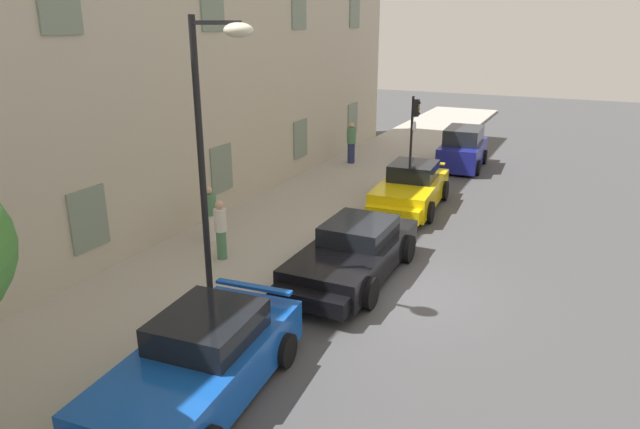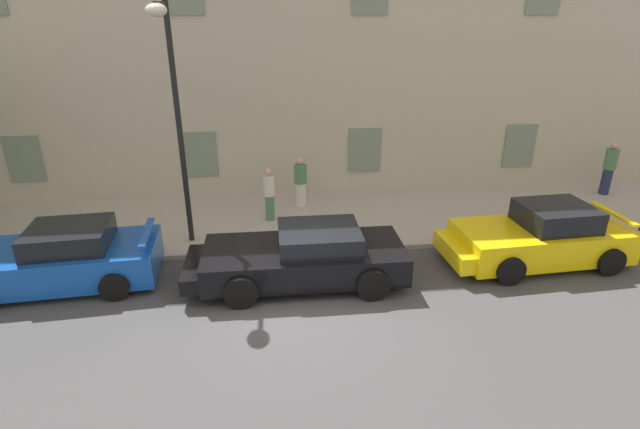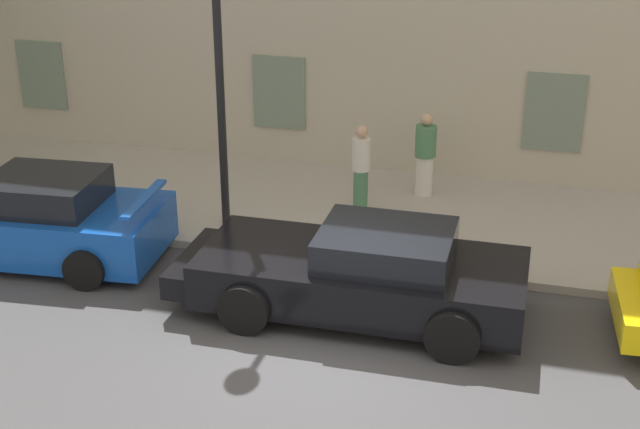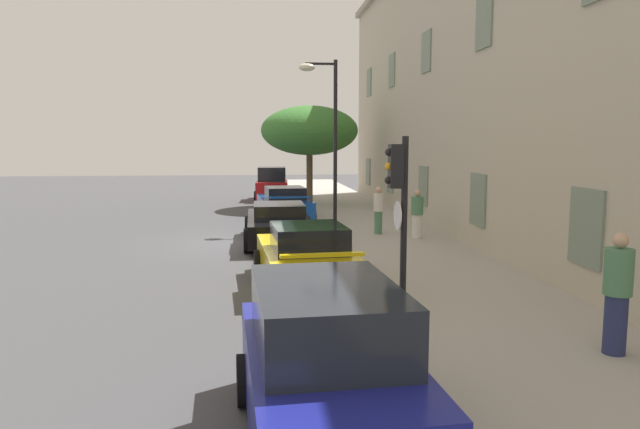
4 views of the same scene
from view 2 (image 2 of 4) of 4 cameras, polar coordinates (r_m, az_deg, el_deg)
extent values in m
plane|color=#444447|center=(10.63, -2.91, -10.85)|extent=(80.00, 80.00, 0.00)
cube|color=#A8A399|center=(14.64, -3.89, -0.66)|extent=(60.00, 4.33, 0.14)
cube|color=#BCB29E|center=(18.02, -4.96, 21.04)|extent=(34.11, 4.82, 10.71)
cube|color=gray|center=(17.94, -31.60, 5.58)|extent=(1.10, 0.06, 1.50)
cube|color=gray|center=(16.32, -14.02, 6.89)|extent=(1.10, 0.06, 1.50)
cube|color=gray|center=(16.44, 5.31, 7.59)|extent=(1.10, 0.06, 1.50)
cube|color=gray|center=(18.27, 22.52, 7.50)|extent=(1.10, 0.06, 1.50)
cube|color=#144CB2|center=(12.72, -28.45, -5.04)|extent=(4.53, 2.26, 0.78)
cube|color=black|center=(12.36, -27.55, -2.35)|extent=(1.88, 1.66, 0.49)
cube|color=#144CB2|center=(11.96, -19.81, -1.97)|extent=(0.29, 1.62, 0.06)
cylinder|color=black|center=(14.09, -32.49, -4.28)|extent=(0.66, 0.29, 0.65)
cylinder|color=black|center=(11.62, -23.13, -7.82)|extent=(0.66, 0.29, 0.65)
cylinder|color=black|center=(13.27, -21.59, -3.71)|extent=(0.66, 0.29, 0.65)
cube|color=black|center=(11.30, -1.87, -5.36)|extent=(4.65, 1.98, 0.67)
cube|color=black|center=(11.08, -0.11, -2.72)|extent=(1.87, 1.57, 0.45)
cube|color=black|center=(11.40, -12.20, -6.14)|extent=(1.41, 1.79, 0.37)
cylinder|color=black|center=(10.56, -9.33, -9.05)|extent=(0.74, 0.25, 0.73)
cylinder|color=black|center=(12.25, -8.96, -4.28)|extent=(0.74, 0.25, 0.73)
cylinder|color=black|center=(10.75, 6.30, -8.23)|extent=(0.74, 0.25, 0.73)
cylinder|color=black|center=(12.41, 4.42, -3.66)|extent=(0.74, 0.25, 0.73)
cube|color=yellow|center=(13.38, 24.55, -2.85)|extent=(4.33, 2.13, 0.78)
cube|color=black|center=(13.31, 26.15, -0.14)|extent=(1.78, 1.59, 0.55)
cube|color=yellow|center=(12.50, 17.38, -4.02)|extent=(1.38, 1.78, 0.43)
cube|color=yellow|center=(14.32, 31.41, 0.09)|extent=(0.27, 1.58, 0.06)
cylinder|color=black|center=(12.10, 21.56, -6.17)|extent=(0.71, 0.29, 0.69)
cylinder|color=black|center=(13.53, 17.70, -2.52)|extent=(0.71, 0.29, 0.69)
cylinder|color=black|center=(13.59, 31.10, -4.77)|extent=(0.71, 0.29, 0.69)
cylinder|color=black|center=(14.87, 26.71, -1.63)|extent=(0.71, 0.29, 0.69)
cylinder|color=black|center=(12.68, -16.27, 9.56)|extent=(0.14, 0.14, 6.07)
cube|color=black|center=(11.85, -18.38, 22.60)|extent=(0.08, 1.10, 0.08)
ellipsoid|color=#EAE5C6|center=(11.36, -18.81, 21.92)|extent=(0.44, 0.60, 0.28)
cylinder|color=#4C7F59|center=(14.40, -5.94, 0.82)|extent=(0.37, 0.37, 0.77)
cylinder|color=silver|center=(14.16, -6.05, 3.39)|extent=(0.46, 0.46, 0.60)
sphere|color=tan|center=(14.03, -6.12, 5.00)|extent=(0.22, 0.22, 0.22)
cylinder|color=silver|center=(15.42, -2.28, 2.43)|extent=(0.43, 0.43, 0.77)
cylinder|color=#4C7F59|center=(15.20, -2.32, 4.82)|extent=(0.53, 0.53, 0.59)
sphere|color=tan|center=(15.07, -2.35, 6.32)|extent=(0.22, 0.22, 0.22)
cylinder|color=navy|center=(19.07, 30.72, 3.39)|extent=(0.36, 0.36, 0.88)
cylinder|color=#4C7F59|center=(18.87, 31.19, 5.63)|extent=(0.45, 0.45, 0.68)
sphere|color=tan|center=(18.76, 31.47, 6.96)|extent=(0.22, 0.22, 0.22)
camera|label=1|loc=(12.58, -74.04, 7.55)|focal=32.01mm
camera|label=3|loc=(3.19, 104.54, 2.56)|focal=49.13mm
camera|label=4|loc=(21.17, 57.57, 5.02)|focal=32.21mm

